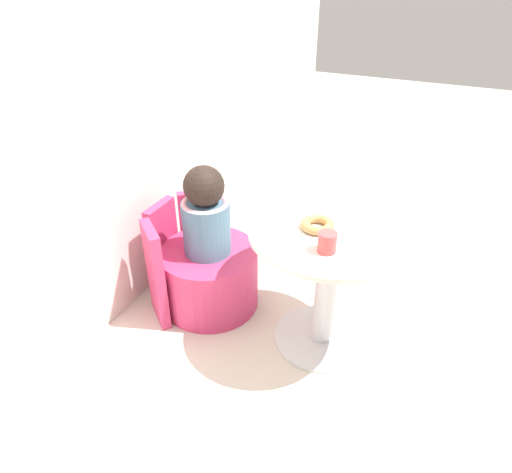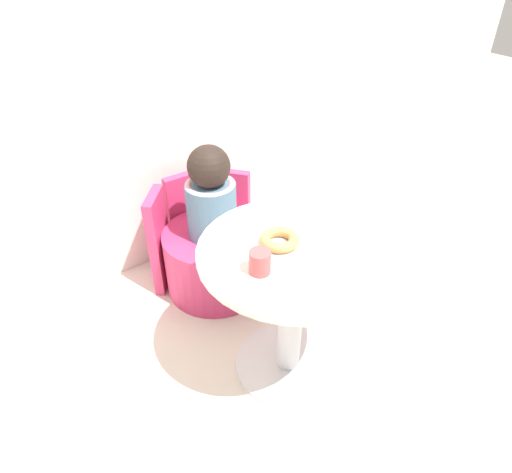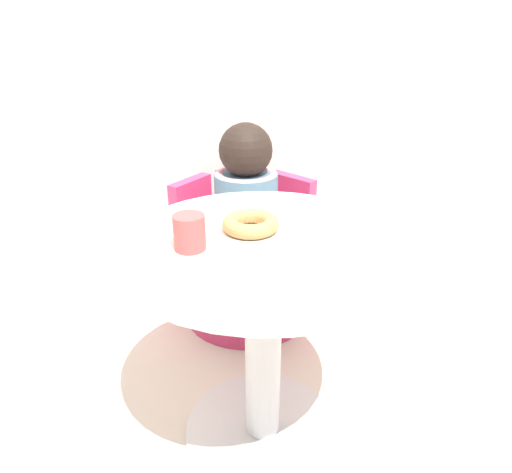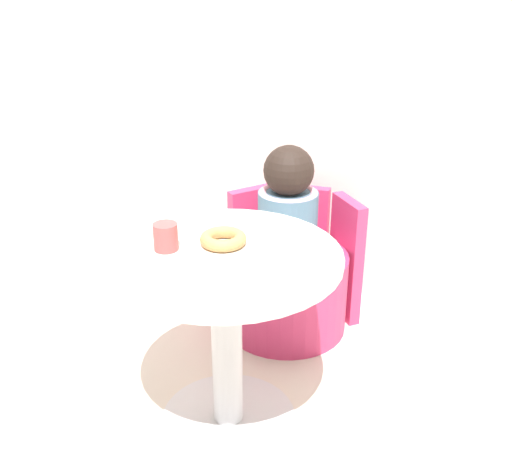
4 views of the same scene
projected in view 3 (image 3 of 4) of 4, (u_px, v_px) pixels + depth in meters
The scene contains 8 objects.
ground_plane at pixel (232, 445), 1.37m from camera, with size 12.00×12.00×0.00m, color beige.
back_wall at pixel (207, 11), 1.88m from camera, with size 6.00×0.06×2.40m.
round_table at pixel (263, 308), 1.23m from camera, with size 0.74×0.74×0.66m.
tub_chair at pixel (247, 278), 1.93m from camera, with size 0.53×0.53×0.35m.
booth_backrest at pixel (242, 234), 2.09m from camera, with size 0.62×0.23×0.56m.
child_figure at pixel (246, 189), 1.77m from camera, with size 0.25×0.25×0.48m.
donut at pixel (251, 224), 1.18m from camera, with size 0.15×0.15×0.04m.
cup at pixel (189, 232), 1.07m from camera, with size 0.08×0.08×0.09m.
Camera 3 is at (-0.04, -0.98, 1.14)m, focal length 32.00 mm.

